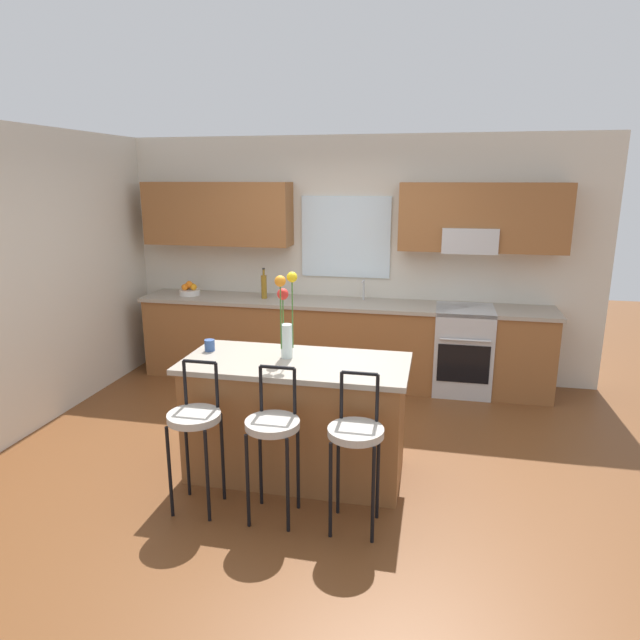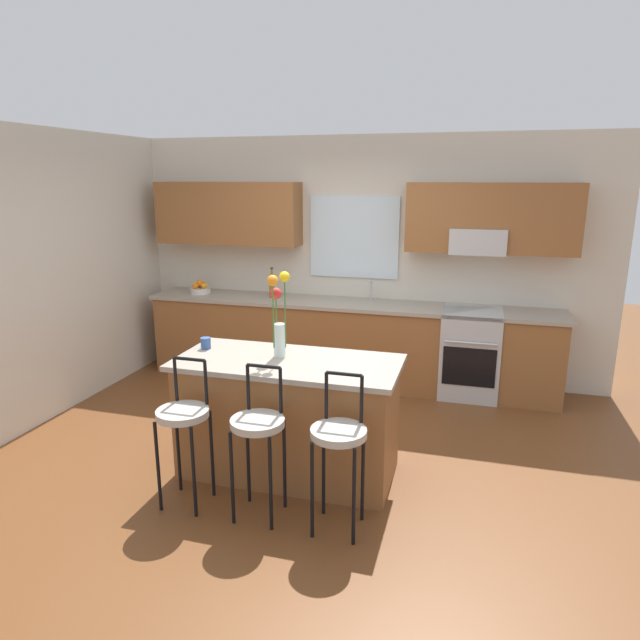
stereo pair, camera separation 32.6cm
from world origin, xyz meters
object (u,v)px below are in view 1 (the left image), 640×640
Objects in this scene: oven_range at (463,350)px; kitchen_island at (296,417)px; bar_stool_far at (356,439)px; fruit_bowl_oranges at (190,290)px; flower_vase at (286,316)px; bar_stool_near at (195,423)px; bar_stool_middle at (273,431)px; bottle_olive_oil at (264,286)px; mug_ceramic at (210,345)px.

kitchen_island is (-1.31, -2.06, 0.00)m from oven_range.
fruit_bowl_oranges is at bearing 131.29° from bar_stool_far.
flower_vase is at bearing -124.96° from oven_range.
bar_stool_near is 0.55m from bar_stool_middle.
fruit_bowl_oranges is at bearing 179.82° from bottle_olive_oil.
fruit_bowl_oranges reaches higher than mug_ceramic.
bar_stool_far is 3.60m from fruit_bowl_oranges.
bar_stool_near is 1.00× the size of bar_stool_far.
bar_stool_near reaches higher than kitchen_island.
oven_range is 2.78m from bar_stool_far.
mug_ceramic is at bearing 151.07° from bar_stool_far.
bottle_olive_oil reaches higher than kitchen_island.
kitchen_island is 1.62× the size of bar_stool_middle.
kitchen_island is 2.81m from fruit_bowl_oranges.
bar_stool_near is at bearing -132.19° from kitchen_island.
bar_stool_near is 0.80m from mug_ceramic.
bar_stool_middle is (-0.00, -0.61, 0.17)m from kitchen_island.
bar_stool_far reaches higher than oven_range.
bar_stool_middle is 1.06m from mug_ceramic.
kitchen_island is 18.78× the size of mug_ceramic.
flower_vase is 1.91× the size of bottle_olive_oil.
mug_ceramic reaches higher than oven_range.
flower_vase is at bearing -67.99° from bottle_olive_oil.
bar_stool_far is at bearing -28.93° from mug_ceramic.
mug_ceramic is at bearing -84.77° from bottle_olive_oil.
mug_ceramic is (-2.03, -1.96, 0.51)m from oven_range.
kitchen_island is 0.84m from bar_stool_far.
kitchen_island is 2.35m from bottle_olive_oil.
oven_range is 2.66× the size of bottle_olive_oil.
bottle_olive_oil is at bearing -0.18° from fruit_bowl_oranges.
oven_range is at bearing -0.64° from bottle_olive_oil.
bottle_olive_oil reaches higher than bar_stool_near.
bar_stool_middle is at bearing -116.14° from oven_range.
flower_vase is (-0.09, 0.67, 0.61)m from bar_stool_middle.
bar_stool_far is (1.10, 0.00, 0.00)m from bar_stool_near.
bar_stool_middle is 11.58× the size of mug_ceramic.
bar_stool_far is 3.09m from bottle_olive_oil.
bar_stool_middle is at bearing -71.39° from bottle_olive_oil.
bottle_olive_oil reaches higher than fruit_bowl_oranges.
oven_range is at bearing 57.57° from kitchen_island.
flower_vase reaches higher than bottle_olive_oil.
bar_stool_middle is (-1.31, -2.67, 0.18)m from oven_range.
fruit_bowl_oranges is (-3.13, 0.03, 0.52)m from oven_range.
fruit_bowl_oranges is at bearing 179.49° from oven_range.
mug_ceramic is at bearing 172.33° from kitchen_island.
bar_stool_far is at bearing -105.88° from oven_range.
mug_ceramic is 0.26× the size of bottle_olive_oil.
oven_range is at bearing 55.04° from flower_vase.
bar_stool_far is 1.58× the size of flower_vase.
bottle_olive_oil is at bearing 108.61° from bar_stool_middle.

